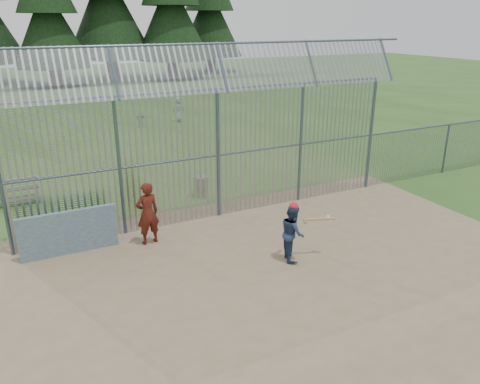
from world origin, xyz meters
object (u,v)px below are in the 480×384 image
onlooker (148,213)px  trash_can (201,186)px  dugout_wall (69,233)px  batter (293,233)px

onlooker → trash_can: (2.69, 2.81, -0.53)m
dugout_wall → onlooker: 2.10m
dugout_wall → onlooker: bearing=-9.2°
onlooker → trash_can: bearing=-140.8°
batter → onlooker: (-3.06, 2.56, 0.15)m
trash_can → batter: bearing=-86.0°
onlooker → trash_can: size_ratio=2.17×
dugout_wall → batter: 5.88m
batter → dugout_wall: bearing=79.4°
onlooker → trash_can: onlooker is taller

